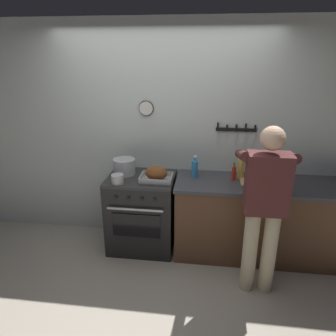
% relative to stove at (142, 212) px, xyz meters
% --- Properties ---
extents(ground_plane, '(8.00, 8.00, 0.00)m').
position_rel_stove_xyz_m(ground_plane, '(0.22, -0.99, -0.45)').
color(ground_plane, '#A89E8E').
extents(wall_back, '(6.00, 0.13, 2.60)m').
position_rel_stove_xyz_m(wall_back, '(0.22, 0.36, 0.85)').
color(wall_back, silver).
rests_on(wall_back, ground).
extents(counter_block, '(2.03, 0.65, 0.90)m').
position_rel_stove_xyz_m(counter_block, '(1.42, 0.00, 0.00)').
color(counter_block, brown).
rests_on(counter_block, ground).
extents(stove, '(0.76, 0.67, 0.90)m').
position_rel_stove_xyz_m(stove, '(0.00, 0.00, 0.00)').
color(stove, black).
rests_on(stove, ground).
extents(person_cook, '(0.51, 0.63, 1.66)m').
position_rel_stove_xyz_m(person_cook, '(1.28, -0.58, 0.50)').
color(person_cook, '#C6B793').
rests_on(person_cook, ground).
extents(roasting_pan, '(0.35, 0.26, 0.18)m').
position_rel_stove_xyz_m(roasting_pan, '(0.19, -0.09, 0.53)').
color(roasting_pan, '#B7B7BC').
rests_on(roasting_pan, stove).
extents(stock_pot, '(0.25, 0.25, 0.18)m').
position_rel_stove_xyz_m(stock_pot, '(-0.21, 0.07, 0.54)').
color(stock_pot, '#B7B7BC').
rests_on(stock_pot, stove).
extents(saucepan, '(0.14, 0.14, 0.10)m').
position_rel_stove_xyz_m(saucepan, '(-0.21, -0.21, 0.50)').
color(saucepan, '#B7B7BC').
rests_on(saucepan, stove).
extents(cutting_board, '(0.36, 0.24, 0.02)m').
position_rel_stove_xyz_m(cutting_board, '(1.29, -0.02, 0.46)').
color(cutting_board, tan).
rests_on(cutting_board, counter_block).
extents(bottle_olive_oil, '(0.07, 0.07, 0.26)m').
position_rel_stove_xyz_m(bottle_olive_oil, '(1.49, 0.07, 0.56)').
color(bottle_olive_oil, '#385623').
rests_on(bottle_olive_oil, counter_block).
extents(bottle_hot_sauce, '(0.04, 0.04, 0.20)m').
position_rel_stove_xyz_m(bottle_hot_sauce, '(1.04, 0.04, 0.53)').
color(bottle_hot_sauce, red).
rests_on(bottle_hot_sauce, counter_block).
extents(bottle_cooking_oil, '(0.08, 0.08, 0.29)m').
position_rel_stove_xyz_m(bottle_cooking_oil, '(1.12, 0.11, 0.57)').
color(bottle_cooking_oil, gold).
rests_on(bottle_cooking_oil, counter_block).
extents(bottle_dish_soap, '(0.07, 0.07, 0.25)m').
position_rel_stove_xyz_m(bottle_dish_soap, '(0.60, 0.08, 0.55)').
color(bottle_dish_soap, '#338CCC').
rests_on(bottle_dish_soap, counter_block).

